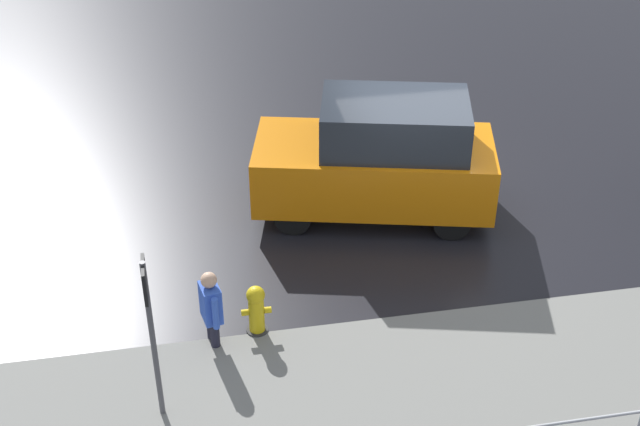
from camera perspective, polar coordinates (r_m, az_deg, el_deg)
name	(u,v)px	position (r m, az deg, el deg)	size (l,w,h in m)	color
ground_plane	(421,212)	(15.19, 6.47, 0.04)	(60.00, 60.00, 0.00)	black
kerb_strip	(508,386)	(12.11, 11.92, -10.79)	(24.00, 3.20, 0.04)	slate
moving_hatchback	(379,158)	(14.63, 3.81, 3.52)	(4.19, 2.57, 2.06)	orange
fire_hydrant	(256,310)	(12.44, -4.10, -6.24)	(0.42, 0.31, 0.80)	gold
pedestrian	(211,305)	(12.14, -7.00, -5.88)	(0.30, 0.56, 1.22)	blue
sign_post	(150,319)	(10.65, -10.83, -6.66)	(0.07, 0.44, 2.40)	#4C4C51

